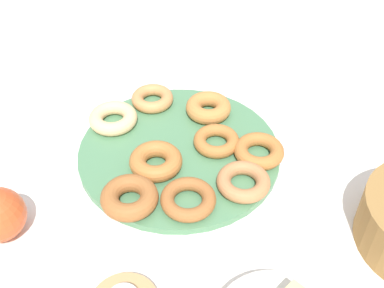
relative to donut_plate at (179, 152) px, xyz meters
name	(u,v)px	position (x,y,z in m)	size (l,w,h in m)	color
ground_plane	(179,154)	(0.00, 0.00, -0.01)	(2.40, 2.40, 0.00)	white
donut_plate	(179,152)	(0.00, 0.00, 0.00)	(0.36, 0.36, 0.01)	#4C7F56
donut_0	(208,108)	(-0.11, -0.02, 0.02)	(0.09, 0.09, 0.03)	#BC7A3D
donut_1	(216,141)	(-0.05, 0.04, 0.02)	(0.08, 0.08, 0.02)	#AD6B33
donut_2	(242,183)	(0.00, 0.14, 0.02)	(0.09, 0.09, 0.02)	#B27547
donut_3	(129,197)	(0.15, 0.02, 0.02)	(0.09, 0.09, 0.03)	#995B2D
donut_4	(152,99)	(-0.07, -0.13, 0.02)	(0.08, 0.08, 0.02)	#C6844C
donut_5	(154,160)	(0.06, 0.00, 0.02)	(0.09, 0.09, 0.03)	#AD6B33
donut_6	(113,118)	(0.03, -0.14, 0.02)	(0.09, 0.09, 0.03)	#EABC84
donut_7	(259,151)	(-0.08, 0.12, 0.02)	(0.09, 0.09, 0.02)	#AD6B33
donut_8	(188,199)	(0.09, 0.10, 0.02)	(0.09, 0.09, 0.02)	#995B2D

